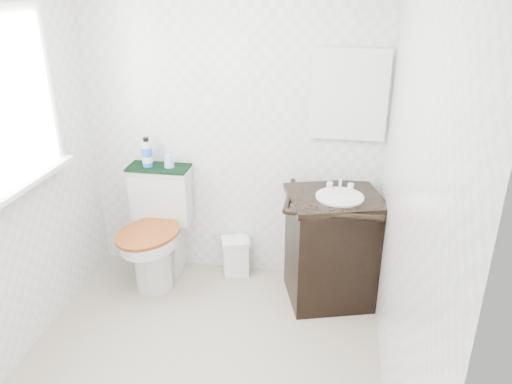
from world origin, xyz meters
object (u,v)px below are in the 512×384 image
(vanity, at_px, (332,246))
(cup, at_px, (169,161))
(mouthwash_bottle, at_px, (147,153))
(toilet, at_px, (158,234))
(trash_bin, at_px, (236,256))

(vanity, xyz_separation_m, cup, (-1.23, 0.19, 0.50))
(vanity, relative_size, mouthwash_bottle, 4.13)
(vanity, distance_m, mouthwash_bottle, 1.51)
(mouthwash_bottle, distance_m, cup, 0.17)
(vanity, bearing_deg, toilet, 177.37)
(toilet, xyz_separation_m, cup, (0.08, 0.13, 0.55))
(mouthwash_bottle, xyz_separation_m, cup, (0.16, 0.01, -0.05))
(toilet, height_order, mouthwash_bottle, mouthwash_bottle)
(trash_bin, xyz_separation_m, cup, (-0.49, -0.00, 0.77))
(trash_bin, height_order, cup, cup)
(vanity, bearing_deg, trash_bin, 165.17)
(trash_bin, bearing_deg, mouthwash_bottle, -178.94)
(cup, bearing_deg, mouthwash_bottle, -176.84)
(vanity, height_order, mouthwash_bottle, mouthwash_bottle)
(vanity, bearing_deg, mouthwash_bottle, 172.48)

